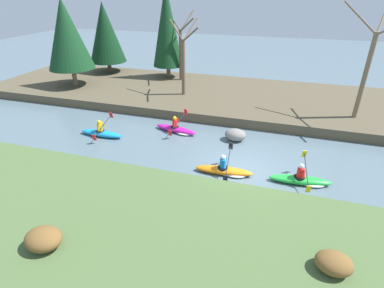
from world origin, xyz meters
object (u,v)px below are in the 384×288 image
object	(u,v)px
kayaker_trailing	(177,129)
boulder_midstream	(235,135)
kayaker_lead	(303,180)
kayaker_middle	(226,170)
kayaker_far_back	(102,133)

from	to	relation	value
kayaker_trailing	boulder_midstream	size ratio (longest dim) A/B	2.32
kayaker_lead	kayaker_trailing	bearing A→B (deg)	148.11
kayaker_middle	kayaker_far_back	bearing A→B (deg)	162.49
kayaker_lead	kayaker_trailing	distance (m)	7.90
boulder_midstream	kayaker_middle	bearing A→B (deg)	-86.70
kayaker_middle	boulder_midstream	bearing A→B (deg)	88.86
kayaker_trailing	kayaker_lead	bearing A→B (deg)	-14.53
kayaker_middle	kayaker_far_back	world-z (taller)	same
boulder_midstream	kayaker_far_back	bearing A→B (deg)	-166.59
kayaker_middle	boulder_midstream	size ratio (longest dim) A/B	2.32
kayaker_lead	kayaker_middle	world-z (taller)	same
kayaker_middle	kayaker_trailing	size ratio (longest dim) A/B	1.00
kayaker_trailing	kayaker_far_back	distance (m)	4.46
kayaker_middle	boulder_midstream	xyz separation A→B (m)	(-0.21, 3.62, 0.14)
kayaker_lead	kayaker_trailing	xyz separation A→B (m)	(-7.15, 3.38, 0.00)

